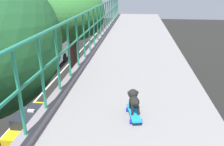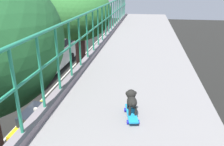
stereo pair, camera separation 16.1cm
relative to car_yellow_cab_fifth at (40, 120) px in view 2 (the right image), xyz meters
The scene contains 5 objects.
car_yellow_cab_fifth is the anchor object (origin of this frame).
city_bus 9.90m from the car_yellow_cab_fifth, 111.36° to the left, with size 2.70×11.12×3.53m.
roadside_tree_far 6.41m from the car_yellow_cab_fifth, 45.96° to the left, with size 3.67×3.67×8.12m.
toy_skateboard 10.86m from the car_yellow_cab_fifth, 52.72° to the right, with size 0.27×0.57×0.09m.
small_dog 10.92m from the car_yellow_cab_fifth, 52.52° to the right, with size 0.22×0.40×0.32m.
Camera 2 is at (1.31, -0.26, 7.99)m, focal length 36.72 mm.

